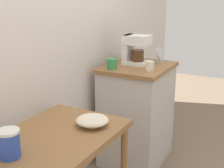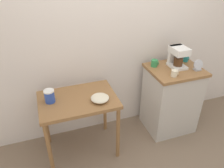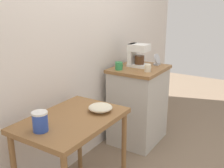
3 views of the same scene
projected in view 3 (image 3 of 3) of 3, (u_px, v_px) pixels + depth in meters
name	position (u px, v px, depth m)	size (l,w,h in m)	color
ground_plane	(114.00, 166.00, 2.80)	(8.00, 8.00, 0.00)	#7A6651
back_wall	(82.00, 26.00, 2.69)	(4.40, 0.10, 2.80)	silver
wooden_table	(72.00, 130.00, 2.13)	(0.85, 0.59, 0.77)	olive
kitchen_counter	(138.00, 105.00, 3.21)	(0.65, 0.55, 0.91)	#BCB7AD
bowl_stoneware	(100.00, 108.00, 2.20)	(0.20, 0.20, 0.06)	beige
canister_enamel	(40.00, 121.00, 1.86)	(0.11, 0.11, 0.14)	#2D4CAD
coffee_maker	(137.00, 54.00, 3.09)	(0.18, 0.22, 0.26)	white
mug_tall_green	(119.00, 66.00, 2.96)	(0.09, 0.08, 0.09)	#338C4C
mug_small_cream	(148.00, 68.00, 2.88)	(0.08, 0.07, 0.08)	beige
mug_dark_teal	(138.00, 59.00, 3.33)	(0.08, 0.07, 0.08)	teal
table_clock	(157.00, 60.00, 3.18)	(0.12, 0.06, 0.13)	#B2B5BA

